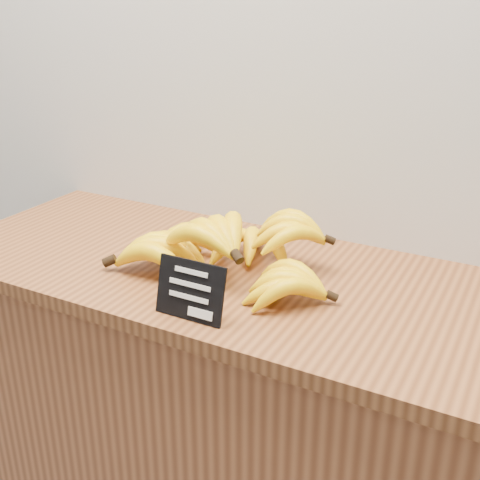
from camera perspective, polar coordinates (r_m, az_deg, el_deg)
counter at (r=1.50m, az=0.96°, el=-19.88°), size 1.34×0.50×0.90m
counter_top at (r=1.23m, az=1.10°, el=-3.72°), size 1.39×0.54×0.03m
chalkboard_sign at (r=1.05m, az=-4.76°, el=-4.78°), size 0.13×0.03×0.10m
banana_pile at (r=1.22m, az=-1.83°, el=-0.69°), size 0.49×0.33×0.12m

